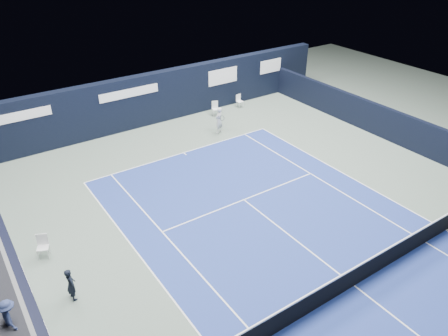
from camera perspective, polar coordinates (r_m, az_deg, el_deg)
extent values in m
plane|color=#5A6B5E|center=(17.15, 11.56, -10.92)|extent=(48.00, 48.00, 0.00)
cube|color=navy|center=(16.24, 16.64, -14.51)|extent=(10.97, 23.77, 0.01)
cube|color=black|center=(26.05, 22.17, 4.68)|extent=(0.30, 22.00, 1.80)
cube|color=white|center=(28.09, -1.10, 7.68)|extent=(0.50, 0.49, 0.04)
cube|color=white|center=(28.16, -1.21, 8.29)|extent=(0.40, 0.15, 0.48)
cylinder|color=white|center=(28.36, -0.85, 7.45)|extent=(0.02, 0.02, 0.42)
cylinder|color=white|center=(28.27, -1.53, 7.36)|extent=(0.02, 0.02, 0.42)
cylinder|color=white|center=(28.07, -0.66, 7.20)|extent=(0.02, 0.02, 0.42)
cylinder|color=white|center=(27.98, -1.34, 7.12)|extent=(0.02, 0.02, 0.42)
cube|color=white|center=(28.15, -1.22, 8.45)|extent=(0.34, 0.17, 0.31)
cube|color=white|center=(29.43, 2.08, 8.68)|extent=(0.40, 0.38, 0.04)
cube|color=white|center=(29.47, 1.88, 9.20)|extent=(0.38, 0.04, 0.45)
cylinder|color=white|center=(29.71, 2.14, 8.47)|extent=(0.02, 0.02, 0.40)
cylinder|color=white|center=(29.52, 1.64, 8.34)|extent=(0.02, 0.02, 0.40)
cylinder|color=white|center=(29.48, 2.52, 8.30)|extent=(0.02, 0.02, 0.40)
cylinder|color=white|center=(29.29, 2.02, 8.16)|extent=(0.02, 0.02, 0.40)
cube|color=silver|center=(17.74, -22.59, -9.59)|extent=(0.53, 0.52, 0.04)
cube|color=silver|center=(17.73, -22.66, -8.57)|extent=(0.39, 0.19, 0.49)
cylinder|color=silver|center=(17.95, -21.82, -9.76)|extent=(0.02, 0.02, 0.43)
cylinder|color=silver|center=(18.03, -22.93, -9.82)|extent=(0.02, 0.02, 0.43)
cylinder|color=silver|center=(17.70, -21.98, -10.44)|extent=(0.02, 0.02, 0.43)
cylinder|color=silver|center=(17.78, -23.10, -10.50)|extent=(0.02, 0.02, 0.43)
imported|color=black|center=(15.61, -19.36, -14.13)|extent=(0.32, 0.47, 1.24)
cube|color=white|center=(23.69, -5.31, 2.01)|extent=(10.97, 0.06, 0.00)
cube|color=white|center=(20.07, 26.99, -7.23)|extent=(0.06, 23.77, 0.00)
cube|color=white|center=(19.03, 24.84, -8.79)|extent=(0.06, 23.77, 0.00)
cube|color=white|center=(19.72, 2.61, -4.16)|extent=(8.23, 0.06, 0.00)
cube|color=white|center=(16.24, 16.64, -14.50)|extent=(0.06, 12.80, 0.00)
cube|color=white|center=(23.57, -5.13, 1.87)|extent=(0.06, 0.30, 0.00)
cube|color=black|center=(15.93, 16.88, -13.33)|extent=(12.80, 0.03, 0.86)
cube|color=white|center=(15.64, 17.13, -12.12)|extent=(12.80, 0.05, 0.06)
cube|color=black|center=(26.86, -10.40, 8.71)|extent=(26.00, 0.60, 3.10)
cube|color=silver|center=(24.55, -25.20, 6.12)|extent=(3.20, 0.02, 0.50)
cube|color=silver|center=(25.96, -12.26, 9.54)|extent=(3.60, 0.02, 0.50)
cube|color=silver|center=(28.91, -0.14, 11.89)|extent=(2.20, 0.02, 1.00)
cube|color=silver|center=(31.23, 6.11, 13.10)|extent=(1.80, 0.02, 0.90)
cube|color=black|center=(16.35, -25.00, -13.26)|extent=(0.30, 22.00, 1.20)
cube|color=silver|center=(16.36, -24.42, -13.08)|extent=(0.02, 2.00, 0.45)
imported|color=navy|center=(12.93, -26.22, -17.14)|extent=(0.50, 0.77, 1.12)
imported|color=silver|center=(25.58, -0.67, 6.26)|extent=(0.68, 0.57, 1.57)
cylinder|color=black|center=(25.17, -0.58, 6.51)|extent=(0.03, 0.29, 0.13)
torus|color=black|center=(24.94, -0.26, 6.53)|extent=(0.30, 0.13, 0.29)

